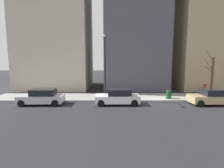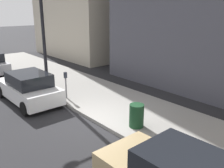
# 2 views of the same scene
# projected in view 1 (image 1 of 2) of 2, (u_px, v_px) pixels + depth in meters

# --- Properties ---
(ground_plane) EXTENTS (120.00, 120.00, 0.00)m
(ground_plane) POSITION_uv_depth(u_px,v_px,m) (157.00, 102.00, 18.07)
(ground_plane) COLOR #232326
(sidewalk) EXTENTS (4.00, 36.00, 0.15)m
(sidewalk) POSITION_uv_depth(u_px,v_px,m) (152.00, 97.00, 20.04)
(sidewalk) COLOR gray
(sidewalk) RESTS_ON ground
(parked_car_tan) EXTENTS (2.04, 4.26, 1.52)m
(parked_car_tan) POSITION_uv_depth(u_px,v_px,m) (212.00, 97.00, 16.81)
(parked_car_tan) COLOR tan
(parked_car_tan) RESTS_ON ground
(parked_car_white) EXTENTS (2.00, 4.24, 1.52)m
(parked_car_white) POSITION_uv_depth(u_px,v_px,m) (118.00, 97.00, 16.91)
(parked_car_white) COLOR white
(parked_car_white) RESTS_ON ground
(parked_car_silver) EXTENTS (2.01, 4.24, 1.52)m
(parked_car_silver) POSITION_uv_depth(u_px,v_px,m) (42.00, 97.00, 16.88)
(parked_car_silver) COLOR #B7B7BC
(parked_car_silver) RESTS_ON ground
(parking_meter) EXTENTS (0.14, 0.10, 1.35)m
(parking_meter) POSITION_uv_depth(u_px,v_px,m) (127.00, 92.00, 18.37)
(parking_meter) COLOR slate
(parking_meter) RESTS_ON sidewalk
(streetlamp) EXTENTS (1.97, 0.32, 6.50)m
(streetlamp) POSITION_uv_depth(u_px,v_px,m) (105.00, 63.00, 17.79)
(streetlamp) COLOR black
(streetlamp) RESTS_ON sidewalk
(bare_tree) EXTENTS (0.93, 0.98, 5.23)m
(bare_tree) POSITION_uv_depth(u_px,v_px,m) (212.00, 76.00, 20.39)
(bare_tree) COLOR brown
(bare_tree) RESTS_ON sidewalk
(trash_bin) EXTENTS (0.56, 0.56, 0.90)m
(trash_bin) POSITION_uv_depth(u_px,v_px,m) (169.00, 94.00, 18.89)
(trash_bin) COLOR #14381E
(trash_bin) RESTS_ON sidewalk
(pedestrian_midblock) EXTENTS (0.40, 0.36, 1.66)m
(pedestrian_midblock) POSITION_uv_depth(u_px,v_px,m) (205.00, 88.00, 20.01)
(pedestrian_midblock) COLOR #1E1E2D
(pedestrian_midblock) RESTS_ON sidewalk
(office_tower_left) EXTENTS (11.24, 11.24, 26.63)m
(office_tower_left) POSITION_uv_depth(u_px,v_px,m) (209.00, 2.00, 27.41)
(office_tower_left) COLOR tan
(office_tower_left) RESTS_ON ground
(office_tower_right) EXTENTS (10.06, 10.06, 25.39)m
(office_tower_right) POSITION_uv_depth(u_px,v_px,m) (56.00, 5.00, 26.75)
(office_tower_right) COLOR #BCB29E
(office_tower_right) RESTS_ON ground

